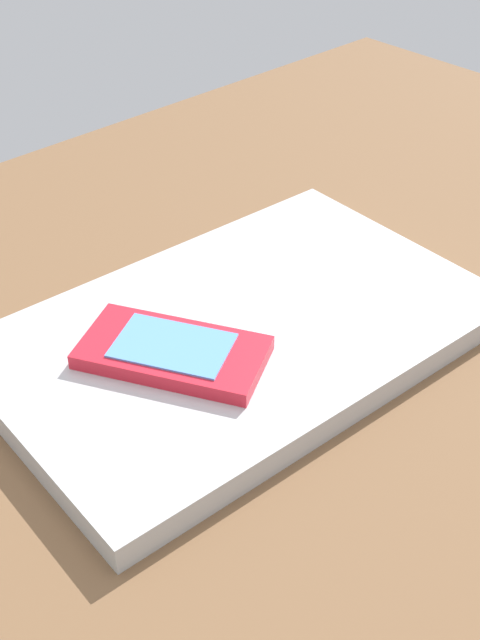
# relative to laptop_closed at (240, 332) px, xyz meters

# --- Properties ---
(desk_surface) EXTENTS (1.20, 0.80, 0.03)m
(desk_surface) POSITION_rel_laptop_closed_xyz_m (-0.05, -0.04, -0.02)
(desk_surface) COLOR brown
(desk_surface) RESTS_ON ground
(laptop_closed) EXTENTS (0.35, 0.23, 0.02)m
(laptop_closed) POSITION_rel_laptop_closed_xyz_m (0.00, 0.00, 0.00)
(laptop_closed) COLOR #B7BABC
(laptop_closed) RESTS_ON desk_surface
(cell_phone_on_laptop) EXTENTS (0.11, 0.13, 0.01)m
(cell_phone_on_laptop) POSITION_rel_laptop_closed_xyz_m (-0.06, 0.00, 0.01)
(cell_phone_on_laptop) COLOR red
(cell_phone_on_laptop) RESTS_ON laptop_closed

